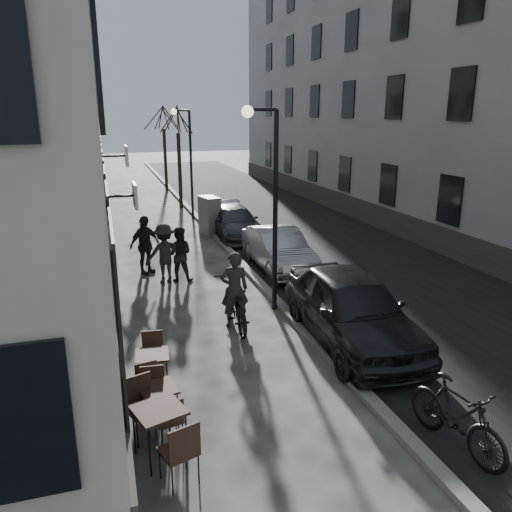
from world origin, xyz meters
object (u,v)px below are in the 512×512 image
bistro_set_c (153,368)px  utility_cabinet (210,216)px  car_near (352,308)px  bistro_set_b (159,403)px  bicycle (235,304)px  car_far (235,222)px  pedestrian_mid (165,253)px  streetlamp_far (187,152)px  pedestrian_near (179,254)px  bistro_set_a (160,428)px  tree_far (163,116)px  streetlamp_near (269,188)px  moped (457,416)px  tree_near (177,118)px  pedestrian_far (145,245)px  car_mid (279,249)px

bistro_set_c → utility_cabinet: size_ratio=0.93×
utility_cabinet → car_near: 10.82m
bistro_set_b → car_near: car_near is taller
bicycle → car_far: bearing=-102.7°
bistro_set_c → car_far: car_far is taller
pedestrian_mid → car_near: 6.31m
streetlamp_far → bistro_set_c: size_ratio=3.41×
utility_cabinet → pedestrian_near: 5.89m
bistro_set_a → utility_cabinet: size_ratio=1.08×
pedestrian_mid → car_near: size_ratio=0.38×
tree_far → bistro_set_a: size_ratio=3.30×
car_far → bistro_set_a: bearing=-109.4°
streetlamp_near → bicycle: streetlamp_near is taller
utility_cabinet → car_far: bearing=-46.7°
utility_cabinet → pedestrian_near: bearing=-123.1°
pedestrian_mid → moped: 9.64m
bistro_set_c → tree_near: bearing=85.5°
pedestrian_near → moped: size_ratio=0.90×
pedestrian_far → car_mid: bearing=-43.2°
streetlamp_near → utility_cabinet: size_ratio=3.17×
tree_far → bistro_set_a: 26.56m
pedestrian_near → car_mid: 3.27m
bicycle → tree_near: bearing=-92.2°
streetlamp_near → car_mid: bearing=66.2°
streetlamp_near → bistro_set_b: size_ratio=3.53×
tree_far → bicycle: bearing=-93.0°
streetlamp_near → tree_far: tree_far is taller
pedestrian_near → car_far: size_ratio=0.39×
streetlamp_near → tree_far: 21.05m
utility_cabinet → car_far: 1.11m
tree_near → pedestrian_mid: (-2.33, -12.01, -3.77)m
tree_far → bistro_set_a: tree_far is taller
bistro_set_b → bicycle: 4.11m
tree_near → car_far: (1.10, -7.13, -4.05)m
streetlamp_near → streetlamp_far: size_ratio=1.00×
bistro_set_a → pedestrian_mid: bearing=64.4°
streetlamp_far → pedestrian_near: size_ratio=3.05×
tree_near → bicycle: size_ratio=2.65×
bistro_set_b → moped: 4.63m
utility_cabinet → bicycle: size_ratio=0.75×
streetlamp_near → bicycle: 2.90m
bistro_set_c → bicycle: (2.16, 2.34, 0.12)m
tree_near → pedestrian_mid: tree_near is taller
tree_far → utility_cabinet: 13.10m
tree_near → pedestrian_near: (-1.90, -12.01, -3.83)m
bistro_set_a → pedestrian_near: bearing=61.4°
streetlamp_far → car_mid: (1.43, -8.77, -2.50)m
pedestrian_far → car_far: size_ratio=0.44×
car_near → streetlamp_far: bearing=97.5°
pedestrian_near → car_near: (3.00, -5.29, -0.03)m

